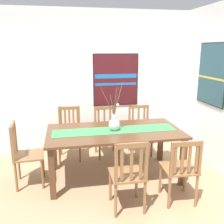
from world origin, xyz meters
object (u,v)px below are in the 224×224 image
(chair_0, at_px, (70,132))
(painting_on_back_wall, at_px, (116,80))
(chair_5, at_px, (106,130))
(chair_1, at_px, (181,169))
(chair_3, at_px, (140,129))
(dining_table, at_px, (115,136))
(painting_on_side_wall, at_px, (212,74))
(chair_4, at_px, (24,153))
(centerpiece_vase, at_px, (114,123))
(chair_2, at_px, (128,174))

(chair_0, relative_size, painting_on_back_wall, 0.94)
(chair_0, distance_m, chair_5, 0.68)
(chair_1, distance_m, painting_on_back_wall, 2.31)
(chair_3, height_order, chair_5, chair_3)
(dining_table, height_order, painting_on_side_wall, painting_on_side_wall)
(chair_1, relative_size, chair_4, 0.94)
(centerpiece_vase, height_order, chair_1, centerpiece_vase)
(dining_table, relative_size, centerpiece_vase, 2.93)
(chair_5, height_order, painting_on_side_wall, painting_on_side_wall)
(chair_4, bearing_deg, painting_on_side_wall, 4.76)
(painting_on_side_wall, bearing_deg, chair_5, 160.63)
(chair_1, relative_size, painting_on_back_wall, 0.89)
(dining_table, relative_size, chair_3, 2.21)
(chair_3, height_order, painting_on_back_wall, painting_on_back_wall)
(centerpiece_vase, height_order, chair_5, centerpiece_vase)
(dining_table, xyz_separation_m, painting_on_back_wall, (0.28, 1.25, 0.71))
(chair_4, bearing_deg, dining_table, -0.75)
(painting_on_side_wall, bearing_deg, centerpiece_vase, -170.62)
(chair_0, height_order, chair_5, chair_0)
(chair_3, height_order, chair_4, chair_4)
(painting_on_back_wall, height_order, painting_on_side_wall, painting_on_side_wall)
(chair_2, relative_size, painting_on_side_wall, 0.92)
(dining_table, xyz_separation_m, painting_on_side_wall, (1.72, 0.27, 0.89))
(chair_4, xyz_separation_m, painting_on_side_wall, (3.07, 0.26, 1.06))
(chair_0, height_order, painting_on_back_wall, painting_on_back_wall)
(dining_table, distance_m, chair_3, 1.09)
(chair_1, height_order, chair_5, chair_5)
(painting_on_back_wall, distance_m, painting_on_side_wall, 1.76)
(chair_1, bearing_deg, chair_2, -177.66)
(dining_table, height_order, painting_on_back_wall, painting_on_back_wall)
(chair_0, bearing_deg, dining_table, -52.60)
(chair_1, height_order, painting_on_side_wall, painting_on_side_wall)
(chair_2, height_order, chair_4, chair_4)
(chair_2, height_order, chair_3, chair_2)
(chair_5, distance_m, painting_on_back_wall, 1.01)
(centerpiece_vase, bearing_deg, chair_5, 88.47)
(chair_5, bearing_deg, chair_2, -90.65)
(chair_0, xyz_separation_m, chair_5, (0.68, 0.00, -0.02))
(chair_3, distance_m, chair_5, 0.65)
(chair_1, bearing_deg, painting_on_back_wall, 101.49)
(chair_2, relative_size, chair_3, 1.03)
(chair_0, xyz_separation_m, chair_2, (0.66, -1.73, -0.01))
(painting_on_side_wall, bearing_deg, painting_on_back_wall, 145.87)
(centerpiece_vase, distance_m, painting_on_back_wall, 1.39)
(chair_0, relative_size, chair_2, 1.00)
(centerpiece_vase, height_order, chair_4, centerpiece_vase)
(chair_1, bearing_deg, chair_5, 111.86)
(centerpiece_vase, xyz_separation_m, painting_on_side_wall, (1.73, 0.29, 0.67))
(chair_1, distance_m, chair_3, 1.67)
(painting_on_back_wall, bearing_deg, chair_4, -142.60)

